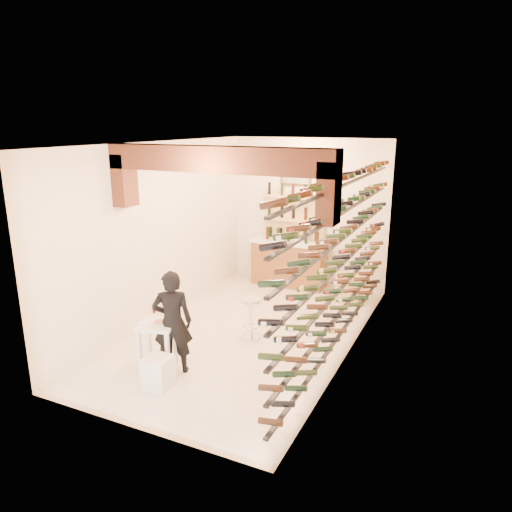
{
  "coord_description": "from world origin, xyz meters",
  "views": [
    {
      "loc": [
        3.37,
        -6.87,
        3.52
      ],
      "look_at": [
        0.0,
        0.3,
        1.3
      ],
      "focal_mm": 33.7,
      "sensor_mm": 36.0,
      "label": 1
    }
  ],
  "objects_px": {
    "back_counter": "(289,262)",
    "crate_lower": "(347,295)",
    "chrome_barstool": "(251,315)",
    "white_stool": "(159,372)",
    "wine_rack": "(339,257)",
    "person": "(172,322)",
    "tasting_table": "(157,331)"
  },
  "relations": [
    {
      "from": "wine_rack",
      "to": "chrome_barstool",
      "type": "relative_size",
      "value": 8.21
    },
    {
      "from": "chrome_barstool",
      "to": "white_stool",
      "type": "bearing_deg",
      "value": -102.86
    },
    {
      "from": "wine_rack",
      "to": "back_counter",
      "type": "height_order",
      "value": "wine_rack"
    },
    {
      "from": "tasting_table",
      "to": "white_stool",
      "type": "height_order",
      "value": "tasting_table"
    },
    {
      "from": "back_counter",
      "to": "person",
      "type": "distance_m",
      "value": 4.3
    },
    {
      "from": "back_counter",
      "to": "crate_lower",
      "type": "bearing_deg",
      "value": -17.12
    },
    {
      "from": "white_stool",
      "to": "crate_lower",
      "type": "distance_m",
      "value": 4.56
    },
    {
      "from": "wine_rack",
      "to": "crate_lower",
      "type": "bearing_deg",
      "value": 99.7
    },
    {
      "from": "wine_rack",
      "to": "white_stool",
      "type": "distance_m",
      "value": 3.12
    },
    {
      "from": "back_counter",
      "to": "chrome_barstool",
      "type": "relative_size",
      "value": 2.45
    },
    {
      "from": "tasting_table",
      "to": "chrome_barstool",
      "type": "relative_size",
      "value": 1.28
    },
    {
      "from": "wine_rack",
      "to": "chrome_barstool",
      "type": "bearing_deg",
      "value": -174.42
    },
    {
      "from": "white_stool",
      "to": "person",
      "type": "distance_m",
      "value": 0.72
    },
    {
      "from": "white_stool",
      "to": "person",
      "type": "bearing_deg",
      "value": 97.38
    },
    {
      "from": "tasting_table",
      "to": "chrome_barstool",
      "type": "distance_m",
      "value": 1.75
    },
    {
      "from": "person",
      "to": "crate_lower",
      "type": "bearing_deg",
      "value": -140.35
    },
    {
      "from": "tasting_table",
      "to": "wine_rack",
      "type": "bearing_deg",
      "value": 19.64
    },
    {
      "from": "chrome_barstool",
      "to": "crate_lower",
      "type": "distance_m",
      "value": 2.57
    },
    {
      "from": "chrome_barstool",
      "to": "back_counter",
      "type": "bearing_deg",
      "value": 98.37
    },
    {
      "from": "chrome_barstool",
      "to": "tasting_table",
      "type": "bearing_deg",
      "value": -115.4
    },
    {
      "from": "wine_rack",
      "to": "tasting_table",
      "type": "xyz_separation_m",
      "value": [
        -2.17,
        -1.71,
        -0.95
      ]
    },
    {
      "from": "person",
      "to": "chrome_barstool",
      "type": "bearing_deg",
      "value": -137.01
    },
    {
      "from": "back_counter",
      "to": "crate_lower",
      "type": "height_order",
      "value": "back_counter"
    },
    {
      "from": "wine_rack",
      "to": "crate_lower",
      "type": "height_order",
      "value": "wine_rack"
    },
    {
      "from": "white_stool",
      "to": "crate_lower",
      "type": "relative_size",
      "value": 0.92
    },
    {
      "from": "white_stool",
      "to": "person",
      "type": "xyz_separation_m",
      "value": [
        -0.06,
        0.46,
        0.55
      ]
    },
    {
      "from": "white_stool",
      "to": "chrome_barstool",
      "type": "relative_size",
      "value": 0.63
    },
    {
      "from": "tasting_table",
      "to": "person",
      "type": "bearing_deg",
      "value": -4.7
    },
    {
      "from": "back_counter",
      "to": "tasting_table",
      "type": "xyz_separation_m",
      "value": [
        -0.33,
        -4.35,
        0.07
      ]
    },
    {
      "from": "white_stool",
      "to": "chrome_barstool",
      "type": "height_order",
      "value": "chrome_barstool"
    },
    {
      "from": "tasting_table",
      "to": "chrome_barstool",
      "type": "bearing_deg",
      "value": 46.01
    },
    {
      "from": "back_counter",
      "to": "tasting_table",
      "type": "relative_size",
      "value": 1.91
    }
  ]
}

